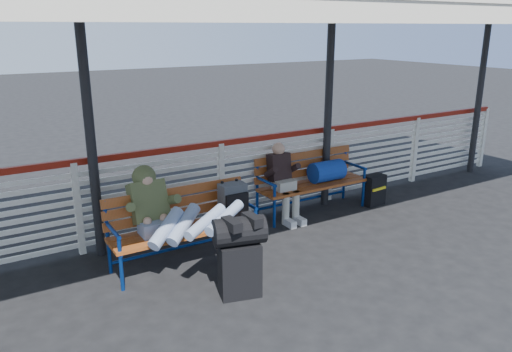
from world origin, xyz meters
TOP-DOWN VIEW (x-y plane):
  - ground at (0.00, 0.00)m, footprint 60.00×60.00m
  - fence at (0.00, 1.90)m, footprint 12.08×0.08m
  - canopy at (-0.00, 0.87)m, footprint 12.60×3.60m
  - luggage_stack at (-0.79, -0.04)m, footprint 0.60×0.43m
  - bench_left at (-0.79, 1.00)m, footprint 1.80×0.56m
  - bench_right at (1.52, 1.61)m, footprint 1.80×0.56m
  - traveler_man at (-1.13, 0.65)m, footprint 0.93×1.64m
  - companion_person at (0.86, 1.57)m, footprint 0.32×0.66m
  - suitcase_side at (2.46, 1.32)m, footprint 0.38×0.25m

SIDE VIEW (x-z plane):
  - ground at x=0.00m, z-range 0.00..0.00m
  - suitcase_side at x=2.46m, z-range 0.00..0.50m
  - luggage_stack at x=-0.79m, z-range 0.04..0.93m
  - bench_right at x=1.52m, z-range 0.13..1.05m
  - bench_left at x=-0.79m, z-range 0.13..1.05m
  - companion_person at x=0.86m, z-range 0.02..1.17m
  - fence at x=0.00m, z-range 0.04..1.28m
  - traveler_man at x=-1.13m, z-range 0.34..1.11m
  - canopy at x=0.00m, z-range 1.46..4.62m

